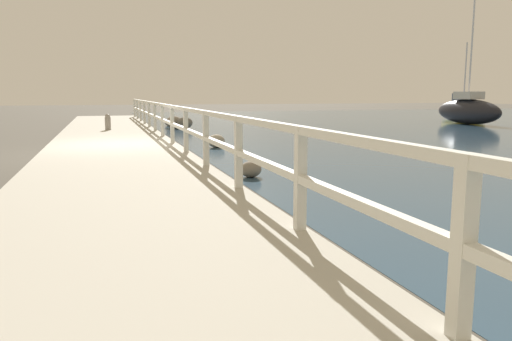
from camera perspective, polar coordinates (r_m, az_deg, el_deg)
ground_plane at (r=13.80m, az=-15.94°, el=1.86°), size 120.00×120.00×0.00m
dock_walkway at (r=13.79m, az=-15.96°, el=2.38°), size 3.34×36.00×0.25m
railing at (r=13.84m, az=-9.57°, el=6.01°), size 0.10×32.50×1.02m
boulder_water_edge at (r=25.23m, az=-9.90°, el=5.40°), size 0.41×0.37×0.31m
boulder_far_strip at (r=23.34m, az=-9.35°, el=5.48°), size 0.76×0.68×0.57m
boulder_mid_strip at (r=14.86m, az=-4.58°, el=3.39°), size 0.51×0.46×0.39m
boulder_near_dock at (r=9.51m, az=-0.60°, el=0.14°), size 0.41×0.37×0.31m
boulder_upstream at (r=23.03m, az=-8.15°, el=5.42°), size 0.72×0.65×0.54m
mooring_bollard at (r=19.28m, az=-16.58°, el=5.35°), size 0.21×0.21×0.59m
sailboat_yellow at (r=34.26m, az=22.58°, el=6.42°), size 1.95×4.58×4.71m
sailboat_black at (r=28.39m, az=23.03°, el=6.34°), size 1.81×5.35×6.26m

